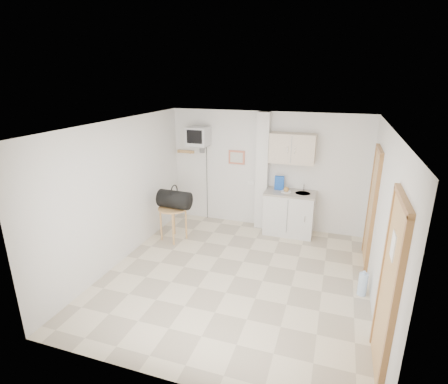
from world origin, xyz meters
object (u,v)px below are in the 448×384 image
(crt_television, at_px, (198,137))
(water_bottle, at_px, (363,284))
(round_table, at_px, (173,212))
(duffel_bag, at_px, (174,199))

(crt_television, height_order, water_bottle, crt_television)
(crt_television, bearing_deg, water_bottle, -29.03)
(water_bottle, bearing_deg, crt_television, 150.97)
(round_table, relative_size, water_bottle, 1.71)
(round_table, bearing_deg, crt_television, 82.85)
(round_table, bearing_deg, duffel_bag, 9.60)
(crt_television, height_order, round_table, crt_television)
(crt_television, distance_m, duffel_bag, 1.52)
(crt_television, relative_size, duffel_bag, 3.28)
(crt_television, relative_size, round_table, 3.12)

